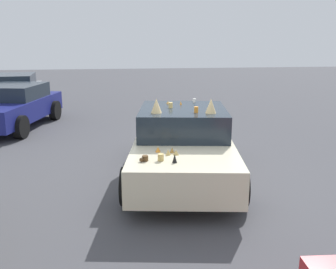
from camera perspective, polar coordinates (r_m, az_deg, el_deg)
name	(u,v)px	position (r m, az deg, el deg)	size (l,w,h in m)	color
ground_plane	(182,176)	(7.74, 2.21, -6.40)	(60.00, 60.00, 0.00)	#47474C
art_car_decorated	(183,143)	(7.55, 2.26, -1.32)	(4.62, 2.62, 1.67)	beige
parked_sedan_row_back_far	(14,93)	(15.88, -22.45, 5.91)	(4.32, 2.29, 1.46)	gray
parked_sedan_near_right	(12,106)	(12.88, -22.64, 4.03)	(4.47, 2.68, 1.34)	navy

